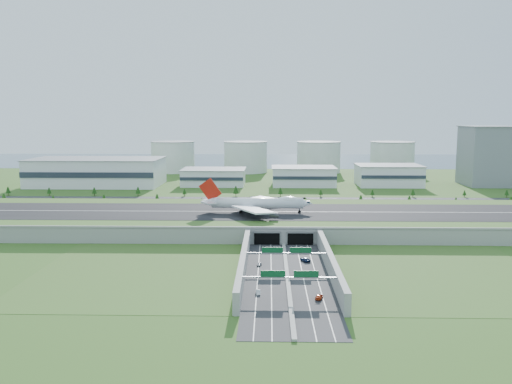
{
  "coord_description": "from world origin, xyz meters",
  "views": [
    {
      "loc": [
        -7.56,
        -319.54,
        65.03
      ],
      "look_at": [
        -16.13,
        35.0,
        15.19
      ],
      "focal_mm": 38.0,
      "sensor_mm": 36.0,
      "label": 1
    }
  ],
  "objects_px": {
    "office_tower": "(489,156)",
    "car_5": "(304,198)",
    "car_7": "(252,197)",
    "fuel_tank_a": "(173,157)",
    "boeing_747": "(256,203)",
    "car_4": "(55,201)",
    "car_1": "(258,292)",
    "car_2": "(305,259)",
    "car_0": "(259,264)",
    "car_3": "(319,297)"
  },
  "relations": [
    {
      "from": "car_2",
      "to": "car_4",
      "type": "height_order",
      "value": "car_2"
    },
    {
      "from": "office_tower",
      "to": "car_3",
      "type": "distance_m",
      "value": 379.31
    },
    {
      "from": "car_3",
      "to": "car_5",
      "type": "xyz_separation_m",
      "value": [
        9.34,
        234.43,
        -0.06
      ]
    },
    {
      "from": "boeing_747",
      "to": "car_1",
      "type": "bearing_deg",
      "value": -87.02
    },
    {
      "from": "car_0",
      "to": "car_7",
      "type": "distance_m",
      "value": 195.34
    },
    {
      "from": "car_0",
      "to": "car_5",
      "type": "relative_size",
      "value": 0.85
    },
    {
      "from": "car_0",
      "to": "car_7",
      "type": "bearing_deg",
      "value": 106.4
    },
    {
      "from": "boeing_747",
      "to": "car_1",
      "type": "xyz_separation_m",
      "value": [
        3.52,
        -124.63,
        -13.06
      ]
    },
    {
      "from": "fuel_tank_a",
      "to": "car_3",
      "type": "height_order",
      "value": "fuel_tank_a"
    },
    {
      "from": "boeing_747",
      "to": "fuel_tank_a",
      "type": "bearing_deg",
      "value": 109.92
    },
    {
      "from": "boeing_747",
      "to": "car_7",
      "type": "relative_size",
      "value": 11.62
    },
    {
      "from": "office_tower",
      "to": "car_1",
      "type": "relative_size",
      "value": 11.92
    },
    {
      "from": "car_7",
      "to": "car_5",
      "type": "bearing_deg",
      "value": 91.23
    },
    {
      "from": "car_2",
      "to": "car_4",
      "type": "bearing_deg",
      "value": -67.58
    },
    {
      "from": "fuel_tank_a",
      "to": "car_0",
      "type": "xyz_separation_m",
      "value": [
        108.34,
        -399.69,
        -16.73
      ]
    },
    {
      "from": "fuel_tank_a",
      "to": "car_0",
      "type": "distance_m",
      "value": 414.45
    },
    {
      "from": "car_1",
      "to": "car_5",
      "type": "bearing_deg",
      "value": 79.91
    },
    {
      "from": "car_3",
      "to": "car_4",
      "type": "height_order",
      "value": "car_4"
    },
    {
      "from": "car_4",
      "to": "car_3",
      "type": "bearing_deg",
      "value": -158.79
    },
    {
      "from": "car_0",
      "to": "car_7",
      "type": "height_order",
      "value": "car_7"
    },
    {
      "from": "office_tower",
      "to": "car_4",
      "type": "bearing_deg",
      "value": -163.51
    },
    {
      "from": "fuel_tank_a",
      "to": "car_7",
      "type": "relative_size",
      "value": 8.58
    },
    {
      "from": "car_5",
      "to": "office_tower",
      "type": "bearing_deg",
      "value": 129.05
    },
    {
      "from": "office_tower",
      "to": "car_3",
      "type": "bearing_deg",
      "value": -120.05
    },
    {
      "from": "car_2",
      "to": "car_7",
      "type": "xyz_separation_m",
      "value": [
        -30.25,
        187.27,
        0.01
      ]
    },
    {
      "from": "office_tower",
      "to": "car_5",
      "type": "bearing_deg",
      "value": -152.68
    },
    {
      "from": "office_tower",
      "to": "car_2",
      "type": "bearing_deg",
      "value": -124.62
    },
    {
      "from": "car_7",
      "to": "fuel_tank_a",
      "type": "bearing_deg",
      "value": -148.21
    },
    {
      "from": "car_1",
      "to": "car_5",
      "type": "height_order",
      "value": "car_1"
    },
    {
      "from": "office_tower",
      "to": "car_3",
      "type": "relative_size",
      "value": 9.94
    },
    {
      "from": "office_tower",
      "to": "car_1",
      "type": "xyz_separation_m",
      "value": [
        -211.41,
        -322.66,
        -26.62
      ]
    },
    {
      "from": "car_2",
      "to": "car_3",
      "type": "height_order",
      "value": "car_2"
    },
    {
      "from": "boeing_747",
      "to": "car_3",
      "type": "height_order",
      "value": "boeing_747"
    },
    {
      "from": "car_7",
      "to": "office_tower",
      "type": "bearing_deg",
      "value": 118.09
    },
    {
      "from": "fuel_tank_a",
      "to": "car_2",
      "type": "bearing_deg",
      "value": -71.8
    },
    {
      "from": "office_tower",
      "to": "car_1",
      "type": "bearing_deg",
      "value": -123.23
    },
    {
      "from": "car_1",
      "to": "car_5",
      "type": "xyz_separation_m",
      "value": [
        31.26,
        229.58,
        -0.01
      ]
    },
    {
      "from": "office_tower",
      "to": "fuel_tank_a",
      "type": "bearing_deg",
      "value": 160.23
    },
    {
      "from": "office_tower",
      "to": "car_1",
      "type": "height_order",
      "value": "office_tower"
    },
    {
      "from": "car_2",
      "to": "car_1",
      "type": "bearing_deg",
      "value": 41.47
    },
    {
      "from": "boeing_747",
      "to": "car_4",
      "type": "bearing_deg",
      "value": 151.85
    },
    {
      "from": "fuel_tank_a",
      "to": "car_1",
      "type": "relative_size",
      "value": 10.83
    },
    {
      "from": "car_2",
      "to": "car_7",
      "type": "height_order",
      "value": "car_7"
    },
    {
      "from": "car_0",
      "to": "office_tower",
      "type": "bearing_deg",
      "value": 66.92
    },
    {
      "from": "office_tower",
      "to": "car_7",
      "type": "height_order",
      "value": "office_tower"
    },
    {
      "from": "office_tower",
      "to": "car_5",
      "type": "xyz_separation_m",
      "value": [
        -180.15,
        -93.08,
        -26.63
      ]
    },
    {
      "from": "car_0",
      "to": "car_5",
      "type": "distance_m",
      "value": 194.18
    },
    {
      "from": "boeing_747",
      "to": "car_0",
      "type": "xyz_separation_m",
      "value": [
        3.27,
        -86.65,
        -13.17
      ]
    },
    {
      "from": "boeing_747",
      "to": "car_5",
      "type": "relative_size",
      "value": 14.95
    },
    {
      "from": "boeing_747",
      "to": "car_0",
      "type": "relative_size",
      "value": 17.65
    }
  ]
}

